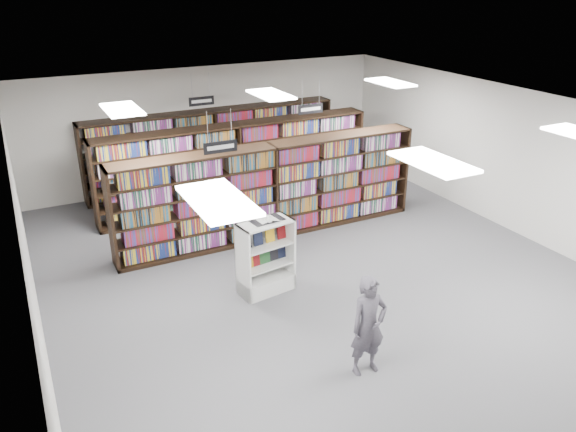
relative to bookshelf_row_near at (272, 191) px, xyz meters
name	(u,v)px	position (x,y,z in m)	size (l,w,h in m)	color
floor	(316,273)	(0.00, -2.00, -1.05)	(12.00, 12.00, 0.00)	#48474C
ceiling	(319,112)	(0.00, -2.00, 2.15)	(10.00, 12.00, 0.10)	white
wall_back	(209,126)	(0.00, 4.00, 0.55)	(10.00, 0.10, 3.20)	silver
wall_left	(27,253)	(-5.00, -2.00, 0.55)	(0.10, 12.00, 3.20)	silver
wall_right	(512,160)	(5.00, -2.00, 0.55)	(0.10, 12.00, 3.20)	silver
bookshelf_row_near	(272,191)	(0.00, 0.00, 0.00)	(7.00, 0.60, 2.10)	black
bookshelf_row_mid	(237,165)	(0.00, 2.00, 0.00)	(7.00, 0.60, 2.10)	black
bookshelf_row_far	(214,148)	(0.00, 3.70, 0.00)	(7.00, 0.60, 2.10)	black
aisle_sign_left	(220,146)	(-1.50, -1.00, 1.48)	(0.65, 0.02, 0.80)	#B2B2B7
aisle_sign_right	(311,108)	(1.50, 1.00, 1.48)	(0.65, 0.02, 0.80)	#B2B2B7
aisle_sign_center	(201,100)	(-0.50, 3.00, 1.48)	(0.65, 0.02, 0.80)	#B2B2B7
troffer_front_left	(218,200)	(-3.00, -5.00, 2.11)	(0.60, 1.20, 0.04)	white
troffer_front_center	(433,162)	(0.00, -5.00, 2.11)	(0.60, 1.20, 0.04)	white
troffer_back_left	(122,109)	(-3.00, 0.00, 2.11)	(0.60, 1.20, 0.04)	white
troffer_back_center	(271,94)	(0.00, 0.00, 2.11)	(0.60, 1.20, 0.04)	white
troffer_back_right	(390,83)	(3.00, 0.00, 2.11)	(0.60, 1.20, 0.04)	white
endcap_display	(265,267)	(-1.16, -2.14, -0.58)	(1.06, 0.63, 1.40)	silver
open_book	(266,219)	(-1.10, -2.11, 0.38)	(0.63, 0.41, 0.13)	black
shopper	(368,326)	(-0.80, -4.91, -0.27)	(0.57, 0.37, 1.56)	#4D4853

